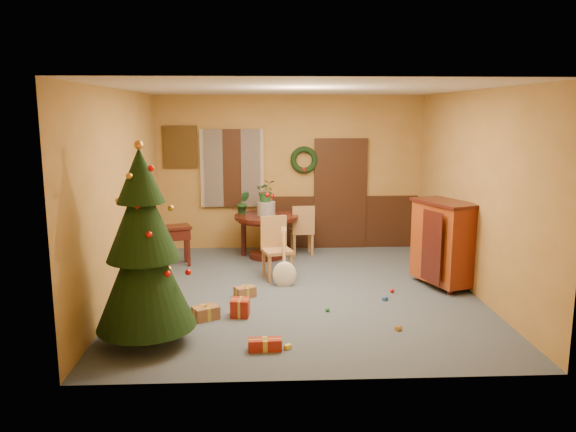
{
  "coord_description": "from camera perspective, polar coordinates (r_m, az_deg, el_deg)",
  "views": [
    {
      "loc": [
        -0.54,
        -7.84,
        2.59
      ],
      "look_at": [
        -0.16,
        0.4,
        1.05
      ],
      "focal_mm": 35.0,
      "sensor_mm": 36.0,
      "label": 1
    }
  ],
  "objects": [
    {
      "name": "plant_stand",
      "position": [
        10.22,
        -4.54,
        -1.44
      ],
      "size": [
        0.29,
        0.29,
        0.76
      ],
      "color": "black",
      "rests_on": "floor"
    },
    {
      "name": "toy_b",
      "position": [
        7.5,
        4.02,
        -9.45
      ],
      "size": [
        0.06,
        0.06,
        0.06
      ],
      "primitive_type": "sphere",
      "color": "#25883D",
      "rests_on": "floor"
    },
    {
      "name": "centerpiece_plant",
      "position": [
        9.91,
        -2.24,
        2.59
      ],
      "size": [
        0.35,
        0.31,
        0.39
      ],
      "primitive_type": "imported",
      "color": "#1E4C23",
      "rests_on": "urn"
    },
    {
      "name": "toy_c",
      "position": [
        6.39,
        -0.04,
        -13.15
      ],
      "size": [
        0.09,
        0.09,
        0.05
      ],
      "primitive_type": "cube",
      "rotation": [
        0.0,
        0.0,
        0.72
      ],
      "color": "gold",
      "rests_on": "floor"
    },
    {
      "name": "guitar",
      "position": [
        8.43,
        -0.37,
        -4.34
      ],
      "size": [
        0.43,
        0.59,
        0.83
      ],
      "primitive_type": null,
      "rotation": [
        -0.49,
        0.0,
        -0.13
      ],
      "color": "beige",
      "rests_on": "floor"
    },
    {
      "name": "toy_d",
      "position": [
        8.36,
        10.53,
        -7.48
      ],
      "size": [
        0.06,
        0.06,
        0.06
      ],
      "primitive_type": "sphere",
      "color": "red",
      "rests_on": "floor"
    },
    {
      "name": "toy_a",
      "position": [
        8.02,
        9.83,
        -8.28
      ],
      "size": [
        0.09,
        0.09,
        0.05
      ],
      "primitive_type": "cube",
      "rotation": [
        0.0,
        0.0,
        0.83
      ],
      "color": "#235398",
      "rests_on": "floor"
    },
    {
      "name": "chair_near",
      "position": [
        8.81,
        -1.26,
        -3.02
      ],
      "size": [
        0.52,
        0.52,
        0.98
      ],
      "color": "olive",
      "rests_on": "floor"
    },
    {
      "name": "gift_a",
      "position": [
        7.29,
        -8.37,
        -9.69
      ],
      "size": [
        0.38,
        0.35,
        0.17
      ],
      "color": "brown",
      "rests_on": "floor"
    },
    {
      "name": "stand_plant",
      "position": [
        10.13,
        -4.58,
        1.33
      ],
      "size": [
        0.26,
        0.23,
        0.43
      ],
      "primitive_type": "imported",
      "rotation": [
        0.0,
        0.0,
        0.16
      ],
      "color": "#19471E",
      "rests_on": "plant_stand"
    },
    {
      "name": "sideboard",
      "position": [
        8.67,
        15.5,
        -2.47
      ],
      "size": [
        0.86,
        1.14,
        1.3
      ],
      "color": "#531009",
      "rests_on": "floor"
    },
    {
      "name": "chair_far",
      "position": [
        10.21,
        1.49,
        -1.28
      ],
      "size": [
        0.43,
        0.43,
        0.93
      ],
      "color": "olive",
      "rests_on": "floor"
    },
    {
      "name": "toy_e",
      "position": [
        7.01,
        11.14,
        -11.15
      ],
      "size": [
        0.09,
        0.09,
        0.05
      ],
      "primitive_type": "cube",
      "rotation": [
        0.0,
        0.0,
        0.61
      ],
      "color": "gold",
      "rests_on": "floor"
    },
    {
      "name": "urn",
      "position": [
        9.96,
        -2.23,
        0.78
      ],
      "size": [
        0.33,
        0.33,
        0.24
      ],
      "primitive_type": "cylinder",
      "color": "slate",
      "rests_on": "dining_table"
    },
    {
      "name": "gift_b",
      "position": [
        7.32,
        -4.88,
        -9.26
      ],
      "size": [
        0.25,
        0.25,
        0.23
      ],
      "color": "maroon",
      "rests_on": "floor"
    },
    {
      "name": "room_envelope",
      "position": [
        10.68,
        1.37,
        2.6
      ],
      "size": [
        5.5,
        5.5,
        5.5
      ],
      "color": "#3D4758",
      "rests_on": "ground"
    },
    {
      "name": "writing_desk",
      "position": [
        9.69,
        -12.17,
        -2.04
      ],
      "size": [
        0.86,
        0.62,
        0.69
      ],
      "color": "black",
      "rests_on": "floor"
    },
    {
      "name": "gift_c",
      "position": [
        8.06,
        -4.38,
        -7.68
      ],
      "size": [
        0.33,
        0.3,
        0.15
      ],
      "color": "brown",
      "rests_on": "floor"
    },
    {
      "name": "dining_table",
      "position": [
        10.03,
        -2.22,
        -1.22
      ],
      "size": [
        1.14,
        1.14,
        0.78
      ],
      "color": "black",
      "rests_on": "floor"
    },
    {
      "name": "christmas_tree",
      "position": [
        6.4,
        -14.47,
        -3.37
      ],
      "size": [
        1.11,
        1.11,
        2.29
      ],
      "color": "#382111",
      "rests_on": "floor"
    },
    {
      "name": "gift_d",
      "position": [
        6.35,
        -2.36,
        -12.91
      ],
      "size": [
        0.37,
        0.17,
        0.13
      ],
      "color": "maroon",
      "rests_on": "floor"
    }
  ]
}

